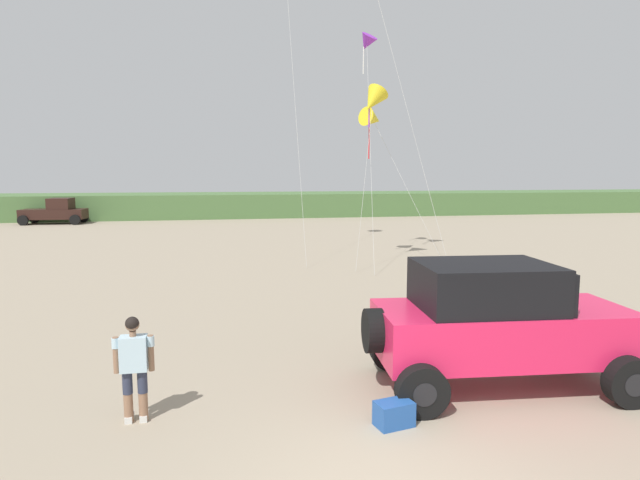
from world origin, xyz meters
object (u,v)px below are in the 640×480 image
at_px(cooler_box, 394,414).
at_px(distant_pickup, 56,212).
at_px(kite_yellow_diamond, 367,43).
at_px(kite_pink_ribbon, 373,101).
at_px(person_watching, 134,363).
at_px(kite_orange_streamer, 373,119).
at_px(jeep, 498,322).

height_order(cooler_box, distant_pickup, distant_pickup).
height_order(kite_yellow_diamond, kite_pink_ribbon, kite_yellow_diamond).
height_order(person_watching, distant_pickup, distant_pickup).
distance_m(cooler_box, kite_yellow_diamond, 19.74).
bearing_deg(cooler_box, kite_pink_ribbon, 62.68).
height_order(person_watching, kite_yellow_diamond, kite_yellow_diamond).
bearing_deg(person_watching, cooler_box, -13.39).
xyz_separation_m(cooler_box, kite_orange_streamer, (4.34, 15.68, 6.04)).
relative_size(person_watching, kite_yellow_diamond, 0.16).
xyz_separation_m(jeep, person_watching, (-6.17, -0.16, -0.26)).
relative_size(jeep, kite_orange_streamer, 0.72).
distance_m(cooler_box, kite_pink_ribbon, 15.86).
xyz_separation_m(distant_pickup, kite_orange_streamer, (18.98, -20.98, 5.29)).
height_order(jeep, kite_yellow_diamond, kite_yellow_diamond).
height_order(cooler_box, kite_yellow_diamond, kite_yellow_diamond).
relative_size(cooler_box, kite_yellow_diamond, 0.05).
bearing_deg(kite_yellow_diamond, jeep, -97.44).
height_order(jeep, kite_pink_ribbon, kite_pink_ribbon).
xyz_separation_m(cooler_box, distant_pickup, (-14.64, 36.66, 0.75)).
relative_size(person_watching, distant_pickup, 0.35).
bearing_deg(jeep, kite_yellow_diamond, 82.56).
xyz_separation_m(kite_orange_streamer, kite_pink_ribbon, (-0.54, -1.77, 0.54)).
relative_size(kite_yellow_diamond, kite_orange_streamer, 1.50).
height_order(kite_yellow_diamond, kite_orange_streamer, kite_yellow_diamond).
relative_size(kite_orange_streamer, kite_pink_ribbon, 0.92).
bearing_deg(kite_pink_ribbon, person_watching, -120.56).
bearing_deg(kite_pink_ribbon, jeep, -96.69).
xyz_separation_m(person_watching, kite_pink_ribbon, (7.67, 12.99, 5.83)).
bearing_deg(kite_orange_streamer, person_watching, -119.07).
bearing_deg(distant_pickup, jeep, -64.54).
bearing_deg(jeep, person_watching, -178.48).
bearing_deg(kite_orange_streamer, cooler_box, -105.47).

